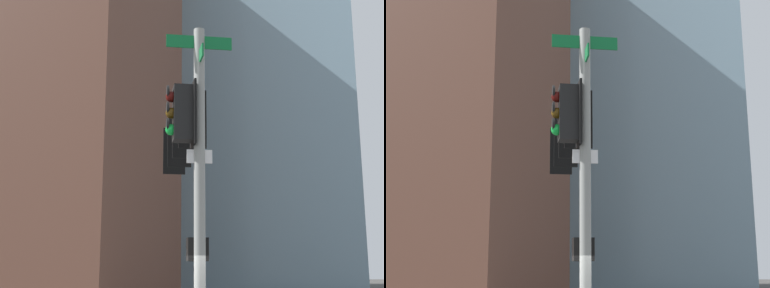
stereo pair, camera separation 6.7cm
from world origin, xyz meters
The scene contains 2 objects.
signal_pole_assembly centered at (0.54, -1.78, 4.68)m, with size 2.36×4.82×6.58m.
building_brick_midblock centered at (22.12, -33.27, 16.84)m, with size 22.97×18.83×33.68m, color brown.
Camera 2 is at (-2.17, 8.94, 2.32)m, focal length 51.93 mm.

